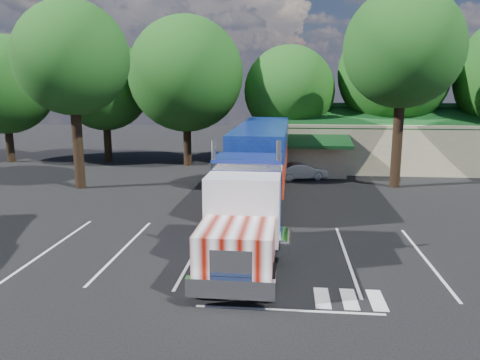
# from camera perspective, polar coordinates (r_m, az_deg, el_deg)

# --- Properties ---
(ground) EXTENTS (120.00, 120.00, 0.00)m
(ground) POSITION_cam_1_polar(r_m,az_deg,el_deg) (26.05, -2.94, -4.23)
(ground) COLOR black
(ground) RESTS_ON ground
(event_hall) EXTENTS (24.20, 14.12, 5.55)m
(event_hall) POSITION_cam_1_polar(r_m,az_deg,el_deg) (44.03, 18.72, 4.50)
(event_hall) COLOR #BBB58B
(event_hall) RESTS_ON ground
(tree_row_a) EXTENTS (9.00, 9.00, 11.68)m
(tree_row_a) POSITION_cam_1_polar(r_m,az_deg,el_deg) (48.70, -26.81, 10.34)
(tree_row_a) COLOR black
(tree_row_a) RESTS_ON ground
(tree_row_b) EXTENTS (8.40, 8.40, 11.35)m
(tree_row_b) POSITION_cam_1_polar(r_m,az_deg,el_deg) (45.80, -16.18, 11.07)
(tree_row_b) COLOR black
(tree_row_b) RESTS_ON ground
(tree_row_c) EXTENTS (10.00, 10.00, 13.05)m
(tree_row_c) POSITION_cam_1_polar(r_m,az_deg,el_deg) (41.96, -6.62, 12.69)
(tree_row_c) COLOR black
(tree_row_c) RESTS_ON ground
(tree_row_d) EXTENTS (8.00, 8.00, 10.60)m
(tree_row_d) POSITION_cam_1_polar(r_m,az_deg,el_deg) (42.32, 6.03, 10.72)
(tree_row_d) COLOR black
(tree_row_d) RESTS_ON ground
(tree_row_e) EXTENTS (9.60, 9.60, 12.90)m
(tree_row_e) POSITION_cam_1_polar(r_m,az_deg,el_deg) (43.81, 18.20, 12.21)
(tree_row_e) COLOR black
(tree_row_e) RESTS_ON ground
(tree_near_left) EXTENTS (7.60, 7.60, 12.65)m
(tree_near_left) POSITION_cam_1_polar(r_m,az_deg,el_deg) (34.01, -19.81, 13.76)
(tree_near_left) COLOR black
(tree_near_left) RESTS_ON ground
(tree_near_right) EXTENTS (8.00, 8.00, 13.50)m
(tree_near_right) POSITION_cam_1_polar(r_m,az_deg,el_deg) (34.29, 19.29, 14.86)
(tree_near_right) COLOR black
(tree_near_right) RESTS_ON ground
(semi_truck) EXTENTS (3.84, 23.33, 4.88)m
(semi_truck) POSITION_cam_1_polar(r_m,az_deg,el_deg) (26.67, 2.40, 2.21)
(semi_truck) COLOR black
(semi_truck) RESTS_ON ground
(woman) EXTENTS (0.48, 0.62, 1.50)m
(woman) POSITION_cam_1_polar(r_m,az_deg,el_deg) (19.93, -0.95, -6.87)
(woman) COLOR black
(woman) RESTS_ON ground
(bicycle) EXTENTS (0.65, 1.83, 0.96)m
(bicycle) POSITION_cam_1_polar(r_m,az_deg,el_deg) (26.69, 1.20, -2.77)
(bicycle) COLOR black
(bicycle) RESTS_ON ground
(silver_sedan) EXTENTS (4.08, 2.50, 1.27)m
(silver_sedan) POSITION_cam_1_polar(r_m,az_deg,el_deg) (35.90, 7.48, 1.04)
(silver_sedan) COLOR #939599
(silver_sedan) RESTS_ON ground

